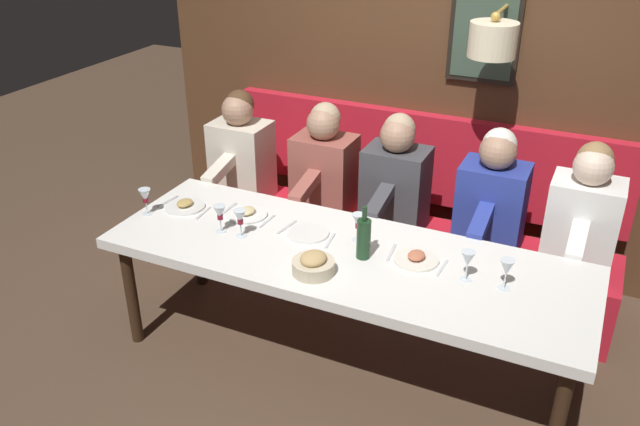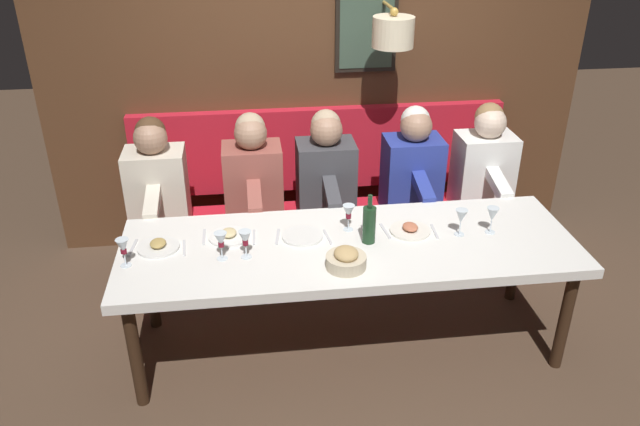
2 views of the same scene
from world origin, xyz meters
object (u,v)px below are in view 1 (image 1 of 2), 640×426
at_px(diner_near, 492,196).
at_px(wine_glass_4, 240,218).
at_px(wine_glass_0, 507,268).
at_px(wine_bottle, 364,238).
at_px(diner_middle, 396,178).
at_px(bread_bowl, 313,265).
at_px(diner_nearest, 584,213).
at_px(wine_glass_2, 358,222).
at_px(wine_glass_5, 220,213).
at_px(dining_table, 344,262).
at_px(wine_glass_1, 145,197).
at_px(diner_far, 324,165).
at_px(wine_glass_3, 468,260).
at_px(diner_farthest, 241,149).

xyz_separation_m(diner_near, wine_glass_4, (-0.96, 1.19, 0.04)).
xyz_separation_m(wine_glass_0, wine_bottle, (-0.01, 0.74, -0.00)).
relative_size(diner_middle, wine_glass_0, 4.82).
bearing_deg(bread_bowl, diner_nearest, -46.42).
distance_m(wine_glass_2, wine_glass_5, 0.78).
bearing_deg(wine_glass_2, wine_glass_0, -99.44).
xyz_separation_m(diner_near, bread_bowl, (-1.13, 0.66, -0.03)).
distance_m(dining_table, wine_glass_0, 0.87).
bearing_deg(wine_glass_1, wine_glass_0, -87.23).
xyz_separation_m(dining_table, diner_far, (0.88, 0.52, 0.14)).
distance_m(diner_nearest, wine_glass_3, 0.99).
distance_m(wine_glass_1, wine_glass_4, 0.65).
distance_m(diner_nearest, bread_bowl, 1.64).
bearing_deg(diner_far, diner_farthest, 90.00).
relative_size(diner_farthest, wine_glass_2, 4.82).
height_order(wine_glass_3, wine_bottle, wine_bottle).
bearing_deg(wine_glass_4, diner_farthest, 31.11).
distance_m(dining_table, wine_glass_5, 0.75).
bearing_deg(diner_nearest, diner_middle, 90.00).
distance_m(wine_glass_3, wine_glass_4, 1.26).
bearing_deg(wine_glass_0, dining_table, 91.08).
distance_m(dining_table, wine_glass_2, 0.24).
distance_m(diner_farthest, wine_glass_3, 2.03).
xyz_separation_m(diner_near, wine_glass_2, (-0.73, 0.58, 0.04)).
bearing_deg(wine_bottle, wine_glass_1, 93.75).
relative_size(diner_nearest, diner_near, 1.00).
distance_m(diner_far, bread_bowl, 1.22).
height_order(dining_table, wine_glass_1, wine_glass_1).
xyz_separation_m(diner_farthest, wine_glass_2, (-0.73, -1.19, 0.04)).
bearing_deg(diner_far, wine_bottle, -144.09).
height_order(wine_glass_1, wine_bottle, wine_bottle).
height_order(diner_near, diner_middle, same).
relative_size(diner_near, diner_farthest, 1.00).
bearing_deg(diner_farthest, diner_near, -90.00).
height_order(diner_near, diner_far, same).
height_order(wine_glass_1, wine_glass_2, same).
bearing_deg(diner_middle, diner_nearest, -90.00).
bearing_deg(wine_glass_4, wine_glass_1, 90.51).
xyz_separation_m(wine_glass_1, wine_glass_4, (0.01, -0.65, -0.00)).
bearing_deg(diner_near, wine_glass_0, -164.01).
xyz_separation_m(wine_glass_0, bread_bowl, (-0.27, 0.91, -0.07)).
distance_m(diner_farthest, bread_bowl, 1.59).
relative_size(diner_nearest, wine_bottle, 2.64).
relative_size(diner_far, wine_glass_5, 4.82).
relative_size(diner_far, wine_glass_1, 4.82).
xyz_separation_m(diner_far, bread_bowl, (-1.13, -0.46, -0.03)).
bearing_deg(bread_bowl, wine_bottle, -34.32).
xyz_separation_m(wine_glass_2, bread_bowl, (-0.40, 0.08, -0.07)).
relative_size(diner_nearest, wine_glass_1, 4.82).
bearing_deg(wine_glass_4, wine_bottle, -83.28).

